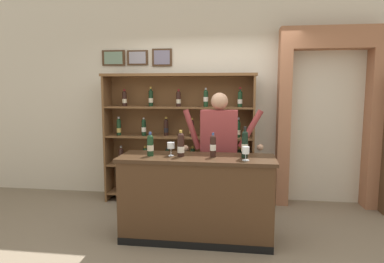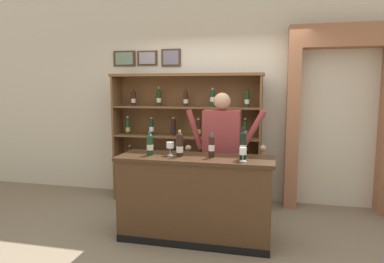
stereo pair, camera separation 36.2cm
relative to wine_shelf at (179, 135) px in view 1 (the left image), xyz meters
The scene contains 12 objects.
ground_plane 1.71m from the wine_shelf, 70.20° to the right, with size 14.00×14.00×0.02m, color #7A6B56.
back_wall 0.95m from the wine_shelf, 37.11° to the left, with size 12.00×0.19×3.54m.
wine_shelf is the anchor object (origin of this frame).
archway_doorway 2.20m from the wine_shelf, ahead, with size 1.42×0.45×2.56m.
tasting_counter 1.46m from the wine_shelf, 71.73° to the right, with size 1.74×0.58×0.96m.
shopkeeper 1.00m from the wine_shelf, 49.80° to the right, with size 1.01×0.22×1.66m.
tasting_bottle_super_tuscan 1.33m from the wine_shelf, 94.09° to the right, with size 0.07×0.07×0.27m.
tasting_bottle_grappa 1.33m from the wine_shelf, 79.14° to the right, with size 0.08×0.08×0.29m.
tasting_bottle_chianti 1.43m from the wine_shelf, 64.81° to the right, with size 0.07×0.07×0.27m.
tasting_bottle_brunello 1.61m from the wine_shelf, 53.66° to the right, with size 0.07×0.07×0.34m.
wine_glass_left 1.30m from the wine_shelf, 84.09° to the right, with size 0.08×0.08×0.15m.
wine_glass_center 1.72m from the wine_shelf, 55.92° to the right, with size 0.08×0.08×0.15m.
Camera 1 is at (0.43, -3.74, 1.72)m, focal length 32.24 mm.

